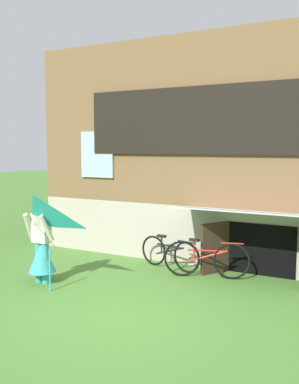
% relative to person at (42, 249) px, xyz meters
% --- Properties ---
extents(ground_plane, '(60.00, 60.00, 0.00)m').
position_rel_person_xyz_m(ground_plane, '(2.17, -0.56, -0.66)').
color(ground_plane, '#4C7F33').
extents(log_house, '(8.25, 6.14, 4.97)m').
position_rel_person_xyz_m(log_house, '(2.18, 4.95, 1.83)').
color(log_house, '#ADA393').
rests_on(log_house, ground_plane).
extents(person, '(0.61, 0.52, 1.56)m').
position_rel_person_xyz_m(person, '(0.00, 0.00, 0.00)').
color(person, teal).
rests_on(person, ground_plane).
extents(kite, '(1.01, 0.95, 1.68)m').
position_rel_person_xyz_m(kite, '(0.33, -0.54, 0.67)').
color(kite, '#2DB2CC').
rests_on(kite, ground_plane).
extents(bicycle_red, '(1.65, 0.51, 0.78)m').
position_rel_person_xyz_m(bicycle_red, '(2.66, 1.76, -0.28)').
color(bicycle_red, black).
rests_on(bicycle_red, ground_plane).
extents(bicycle_black, '(1.51, 0.38, 0.70)m').
position_rel_person_xyz_m(bicycle_black, '(1.76, 1.98, -0.31)').
color(bicycle_black, black).
rests_on(bicycle_black, ground_plane).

